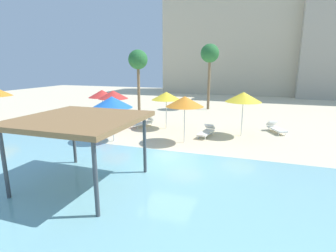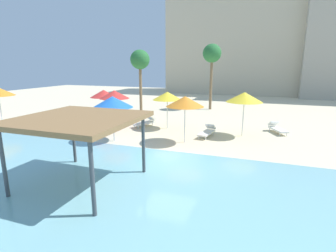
{
  "view_description": "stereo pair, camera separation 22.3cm",
  "coord_description": "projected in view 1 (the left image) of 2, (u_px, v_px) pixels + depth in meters",
  "views": [
    {
      "loc": [
        3.89,
        -11.5,
        4.61
      ],
      "look_at": [
        -0.7,
        2.0,
        1.3
      ],
      "focal_mm": 28.1,
      "sensor_mm": 36.0,
      "label": 1
    },
    {
      "loc": [
        4.1,
        -11.42,
        4.61
      ],
      "look_at": [
        -0.7,
        2.0,
        1.3
      ],
      "focal_mm": 28.1,
      "sensor_mm": 36.0,
      "label": 2
    }
  ],
  "objects": [
    {
      "name": "ground_plane",
      "position": [
        168.0,
        162.0,
        12.86
      ],
      "size": [
        80.0,
        80.0,
        0.0
      ],
      "primitive_type": "plane",
      "color": "beige"
    },
    {
      "name": "lagoon_water",
      "position": [
        113.0,
        219.0,
        8.02
      ],
      "size": [
        44.0,
        13.5,
        0.04
      ],
      "primitive_type": "cube",
      "color": "#7AB7C1",
      "rests_on": "ground"
    },
    {
      "name": "shade_pavilion",
      "position": [
        80.0,
        121.0,
        9.84
      ],
      "size": [
        4.34,
        4.34,
        2.72
      ],
      "color": "#42474C",
      "rests_on": "ground"
    },
    {
      "name": "beach_umbrella_red_0",
      "position": [
        102.0,
        94.0,
        21.22
      ],
      "size": [
        2.18,
        2.18,
        2.66
      ],
      "color": "silver",
      "rests_on": "ground"
    },
    {
      "name": "beach_umbrella_yellow_1",
      "position": [
        243.0,
        97.0,
        17.0
      ],
      "size": [
        2.33,
        2.33,
        2.92
      ],
      "color": "silver",
      "rests_on": "ground"
    },
    {
      "name": "beach_umbrella_yellow_4",
      "position": [
        166.0,
        96.0,
        19.06
      ],
      "size": [
        2.14,
        2.14,
        2.73
      ],
      "color": "silver",
      "rests_on": "ground"
    },
    {
      "name": "beach_umbrella_red_5",
      "position": [
        113.0,
        95.0,
        18.79
      ],
      "size": [
        2.14,
        2.14,
        2.85
      ],
      "color": "silver",
      "rests_on": "ground"
    },
    {
      "name": "beach_umbrella_blue_6",
      "position": [
        112.0,
        102.0,
        15.77
      ],
      "size": [
        2.46,
        2.46,
        2.79
      ],
      "color": "silver",
      "rests_on": "ground"
    },
    {
      "name": "beach_umbrella_orange_7",
      "position": [
        185.0,
        101.0,
        15.49
      ],
      "size": [
        2.25,
        2.25,
        2.83
      ],
      "color": "silver",
      "rests_on": "ground"
    },
    {
      "name": "lounge_chair_0",
      "position": [
        207.0,
        131.0,
        17.42
      ],
      "size": [
        0.91,
        1.97,
        0.74
      ],
      "rotation": [
        0.0,
        0.0,
        -1.74
      ],
      "color": "white",
      "rests_on": "ground"
    },
    {
      "name": "lounge_chair_1",
      "position": [
        46.0,
        117.0,
        22.19
      ],
      "size": [
        1.35,
        1.97,
        0.74
      ],
      "rotation": [
        0.0,
        0.0,
        -2.01
      ],
      "color": "white",
      "rests_on": "ground"
    },
    {
      "name": "lounge_chair_2",
      "position": [
        276.0,
        128.0,
        18.43
      ],
      "size": [
        1.34,
        1.97,
        0.74
      ],
      "rotation": [
        0.0,
        0.0,
        -1.14
      ],
      "color": "white",
      "rests_on": "ground"
    },
    {
      "name": "lounge_chair_3",
      "position": [
        144.0,
        122.0,
        20.2
      ],
      "size": [
        1.33,
        1.98,
        0.74
      ],
      "rotation": [
        0.0,
        0.0,
        -1.99
      ],
      "color": "white",
      "rests_on": "ground"
    },
    {
      "name": "lounge_chair_4",
      "position": [
        22.0,
        122.0,
        20.09
      ],
      "size": [
        1.17,
        1.99,
        0.74
      ],
      "rotation": [
        0.0,
        0.0,
        -1.89
      ],
      "color": "white",
      "rests_on": "ground"
    },
    {
      "name": "palm_tree_0",
      "position": [
        138.0,
        61.0,
        25.67
      ],
      "size": [
        1.9,
        1.9,
        6.09
      ],
      "color": "brown",
      "rests_on": "ground"
    },
    {
      "name": "palm_tree_1",
      "position": [
        210.0,
        55.0,
        26.97
      ],
      "size": [
        1.9,
        1.9,
        6.75
      ],
      "color": "brown",
      "rests_on": "ground"
    },
    {
      "name": "hotel_block_0",
      "position": [
        233.0,
        48.0,
        44.13
      ],
      "size": [
        21.65,
        9.81,
        14.96
      ],
      "primitive_type": "cube",
      "color": "beige",
      "rests_on": "ground"
    }
  ]
}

